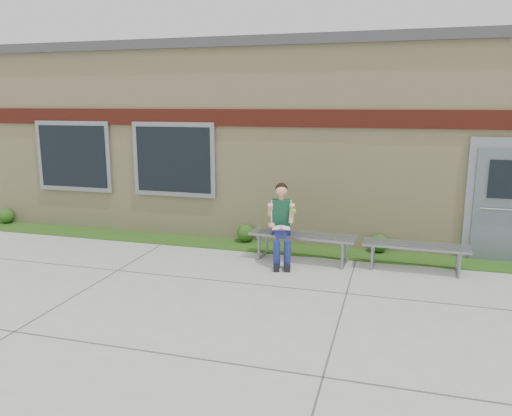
% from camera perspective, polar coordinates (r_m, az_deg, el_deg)
% --- Properties ---
extents(ground, '(80.00, 80.00, 0.00)m').
position_cam_1_polar(ground, '(7.65, 2.33, -10.34)').
color(ground, '#9E9E99').
rests_on(ground, ground).
extents(grass_strip, '(16.00, 0.80, 0.02)m').
position_cam_1_polar(grass_strip, '(10.05, 5.82, -4.84)').
color(grass_strip, '#1A4813').
rests_on(grass_strip, ground).
extents(school_building, '(16.20, 6.22, 4.20)m').
position_cam_1_polar(school_building, '(13.01, 8.66, 8.28)').
color(school_building, beige).
rests_on(school_building, ground).
extents(bench_left, '(2.01, 0.70, 0.51)m').
position_cam_1_polar(bench_left, '(9.33, 5.37, -3.69)').
color(bench_left, gray).
rests_on(bench_left, ground).
extents(bench_right, '(1.82, 0.55, 0.47)m').
position_cam_1_polar(bench_right, '(9.21, 17.73, -4.65)').
color(bench_right, gray).
rests_on(bench_right, ground).
extents(girl, '(0.57, 0.90, 1.47)m').
position_cam_1_polar(girl, '(9.10, 2.92, -1.59)').
color(girl, navy).
rests_on(girl, ground).
extents(shrub_west, '(0.35, 0.35, 0.35)m').
position_cam_1_polar(shrub_west, '(13.60, -26.65, -0.83)').
color(shrub_west, '#1A4813').
rests_on(shrub_west, grass_strip).
extents(shrub_mid, '(0.36, 0.36, 0.36)m').
position_cam_1_polar(shrub_mid, '(10.54, -1.19, -2.90)').
color(shrub_mid, '#1A4813').
rests_on(shrub_mid, grass_strip).
extents(shrub_east, '(0.36, 0.36, 0.36)m').
position_cam_1_polar(shrub_east, '(10.11, 13.85, -3.91)').
color(shrub_east, '#1A4813').
rests_on(shrub_east, grass_strip).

